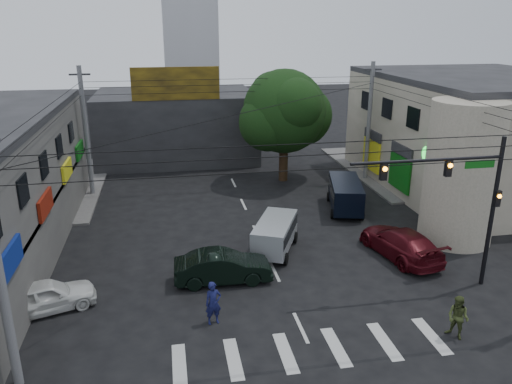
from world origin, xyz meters
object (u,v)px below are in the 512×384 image
object	(u,v)px
dark_sedan	(223,267)
white_compact	(46,296)
utility_pole_far_right	(369,123)
street_tree	(284,112)
navy_van	(345,196)
traffic_gantry	(462,190)
maroon_sedan	(400,243)
utility_pole_far_left	(86,133)
traffic_officer	(213,303)
pedestrian_olive	(458,318)
silver_minivan	(275,236)

from	to	relation	value
dark_sedan	white_compact	distance (m)	7.92
utility_pole_far_right	white_compact	size ratio (longest dim) A/B	2.05
dark_sedan	white_compact	size ratio (longest dim) A/B	1.05
street_tree	navy_van	size ratio (longest dim) A/B	1.65
street_tree	traffic_gantry	distance (m)	18.42
street_tree	maroon_sedan	xyz separation A→B (m)	(2.96, -14.51, -4.68)
utility_pole_far_left	utility_pole_far_right	bearing A→B (deg)	0.00
utility_pole_far_left	traffic_officer	bearing A→B (deg)	-68.68
utility_pole_far_right	dark_sedan	size ratio (longest dim) A/B	1.96
street_tree	white_compact	bearing A→B (deg)	-130.87
traffic_gantry	dark_sedan	distance (m)	11.52
white_compact	pedestrian_olive	bearing A→B (deg)	-125.31
silver_minivan	traffic_gantry	bearing A→B (deg)	-101.35
white_compact	silver_minivan	xyz separation A→B (m)	(11.01, 4.05, 0.18)
traffic_gantry	utility_pole_far_right	xyz separation A→B (m)	(2.68, 17.00, -0.23)
maroon_sedan	traffic_officer	xyz separation A→B (m)	(-10.44, -4.49, 0.15)
utility_pole_far_left	utility_pole_far_right	xyz separation A→B (m)	(21.00, 0.00, 0.00)
utility_pole_far_right	traffic_officer	xyz separation A→B (m)	(-13.98, -18.00, -3.66)
utility_pole_far_left	dark_sedan	xyz separation A→B (m)	(7.83, -14.54, -3.83)
maroon_sedan	navy_van	bearing A→B (deg)	-97.19
white_compact	traffic_officer	xyz separation A→B (m)	(7.02, -2.24, 0.23)
maroon_sedan	navy_van	size ratio (longest dim) A/B	1.09
silver_minivan	pedestrian_olive	xyz separation A→B (m)	(5.37, -9.04, 0.01)
utility_pole_far_right	white_compact	xyz separation A→B (m)	(-21.00, -15.76, -3.89)
traffic_gantry	traffic_officer	xyz separation A→B (m)	(-11.30, -1.00, -3.89)
navy_van	utility_pole_far_right	bearing A→B (deg)	-18.21
white_compact	navy_van	distance (m)	19.49
street_tree	utility_pole_far_left	bearing A→B (deg)	-176.05
street_tree	navy_van	distance (m)	8.89
maroon_sedan	traffic_officer	size ratio (longest dim) A/B	3.07
utility_pole_far_left	maroon_sedan	size ratio (longest dim) A/B	1.60
utility_pole_far_right	traffic_officer	distance (m)	23.08
utility_pole_far_left	utility_pole_far_right	world-z (taller)	same
maroon_sedan	silver_minivan	bearing A→B (deg)	-26.37
navy_van	pedestrian_olive	world-z (taller)	navy_van
silver_minivan	traffic_officer	bearing A→B (deg)	172.20
silver_minivan	maroon_sedan	bearing A→B (deg)	-81.09
traffic_gantry	traffic_officer	size ratio (longest dim) A/B	3.84
maroon_sedan	traffic_gantry	bearing A→B (deg)	93.19
utility_pole_far_right	silver_minivan	world-z (taller)	utility_pole_far_right
utility_pole_far_left	white_compact	size ratio (longest dim) A/B	2.05
traffic_gantry	dark_sedan	bearing A→B (deg)	166.79
white_compact	street_tree	bearing A→B (deg)	-59.23
utility_pole_far_right	traffic_officer	size ratio (longest dim) A/B	4.90
traffic_gantry	white_compact	world-z (taller)	traffic_gantry
dark_sedan	traffic_officer	size ratio (longest dim) A/B	2.51
utility_pole_far_left	navy_van	world-z (taller)	utility_pole_far_left
silver_minivan	navy_van	bearing A→B (deg)	-23.18
white_compact	navy_van	bearing A→B (deg)	-79.18
utility_pole_far_left	maroon_sedan	distance (m)	22.41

